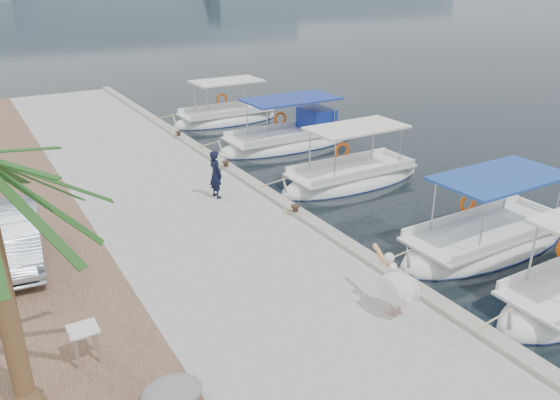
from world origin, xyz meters
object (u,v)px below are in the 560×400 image
object	(u,v)px
fishing_caique_b	(486,244)
fishing_caique_e	(226,120)
parked_car	(10,236)
fishing_caique_d	(290,142)
fisherman	(216,174)
fishing_caique_c	(351,180)
pelican	(396,287)

from	to	relation	value
fishing_caique_b	fishing_caique_e	bearing A→B (deg)	90.61
parked_car	fishing_caique_d	bearing A→B (deg)	33.61
fishing_caique_b	fisherman	world-z (taller)	fishing_caique_b
fishing_caique_c	fishing_caique_d	bearing A→B (deg)	83.63
fishing_caique_c	fishing_caique_d	size ratio (longest dim) A/B	0.86
fisherman	parked_car	size ratio (longest dim) A/B	0.39
pelican	parked_car	world-z (taller)	parked_car
fishing_caique_c	fishing_caique_e	size ratio (longest dim) A/B	1.01
fishing_caique_b	fishing_caique_c	world-z (taller)	same
fisherman	fishing_caique_e	bearing A→B (deg)	-33.36
fishing_caique_b	parked_car	xyz separation A→B (m)	(-12.05, 5.26, 1.07)
fishing_caique_b	fishing_caique_c	distance (m)	6.30
fishing_caique_c	fishing_caique_d	xyz separation A→B (m)	(0.61, 5.47, 0.07)
parked_car	fishing_caique_b	bearing A→B (deg)	-17.44
fishing_caique_e	parked_car	size ratio (longest dim) A/B	1.44
fisherman	parked_car	bearing A→B (deg)	94.89
fishing_caique_b	fishing_caique_d	world-z (taller)	same
fishing_caique_c	fisherman	distance (m)	5.63
fisherman	fishing_caique_d	bearing A→B (deg)	-56.02
parked_car	fishing_caique_e	bearing A→B (deg)	51.63
parked_car	pelican	bearing A→B (deg)	-38.89
fishing_caique_b	fishing_caique_d	bearing A→B (deg)	87.73
fishing_caique_b	fishing_caique_c	bearing A→B (deg)	91.31
fishing_caique_e	fisherman	distance (m)	12.14
fisherman	fishing_caique_b	bearing A→B (deg)	-145.75
pelican	parked_car	distance (m)	9.82
pelican	parked_car	size ratio (longest dim) A/B	0.39
fishing_caique_d	fisherman	xyz separation A→B (m)	(-6.11, -5.21, 1.12)
fishing_caique_b	pelican	size ratio (longest dim) A/B	3.88
fishing_caique_c	fishing_caique_d	distance (m)	5.50
fishing_caique_e	pelican	distance (m)	19.67
fishing_caique_d	fishing_caique_e	bearing A→B (deg)	96.66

